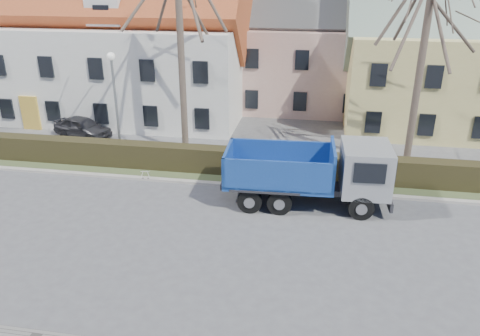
% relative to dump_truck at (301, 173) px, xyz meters
% --- Properties ---
extents(ground, '(120.00, 120.00, 0.00)m').
position_rel_dump_truck_xyz_m(ground, '(-4.69, -3.36, -1.48)').
color(ground, '#505053').
extents(curb_far, '(80.00, 0.30, 0.12)m').
position_rel_dump_truck_xyz_m(curb_far, '(-4.69, 1.24, -1.42)').
color(curb_far, '#A19B91').
rests_on(curb_far, ground).
extents(grass_strip, '(80.00, 3.00, 0.10)m').
position_rel_dump_truck_xyz_m(grass_strip, '(-4.69, 2.84, -1.43)').
color(grass_strip, '#3F4C2B').
rests_on(grass_strip, ground).
extents(hedge, '(60.00, 0.90, 1.30)m').
position_rel_dump_truck_xyz_m(hedge, '(-4.69, 2.64, -0.83)').
color(hedge, black).
rests_on(hedge, ground).
extents(building_white, '(26.80, 10.80, 9.50)m').
position_rel_dump_truck_xyz_m(building_white, '(-17.69, 12.64, 3.27)').
color(building_white, silver).
rests_on(building_white, ground).
extents(building_pink, '(10.80, 8.80, 8.00)m').
position_rel_dump_truck_xyz_m(building_pink, '(-0.69, 16.64, 2.52)').
color(building_pink, tan).
rests_on(building_pink, ground).
extents(tree_1, '(9.20, 9.20, 12.65)m').
position_rel_dump_truck_xyz_m(tree_1, '(-6.69, 5.14, 4.85)').
color(tree_1, brown).
rests_on(tree_1, ground).
extents(tree_2, '(8.00, 8.00, 11.00)m').
position_rel_dump_truck_xyz_m(tree_2, '(5.31, 5.14, 4.02)').
color(tree_2, brown).
rests_on(tree_2, ground).
extents(dump_truck, '(7.50, 3.05, 2.96)m').
position_rel_dump_truck_xyz_m(dump_truck, '(0.00, 0.00, 0.00)').
color(dump_truck, navy).
rests_on(dump_truck, ground).
extents(streetlight, '(0.46, 0.46, 5.86)m').
position_rel_dump_truck_xyz_m(streetlight, '(-9.91, 3.64, 1.45)').
color(streetlight, gray).
rests_on(streetlight, ground).
extents(cart_frame, '(0.65, 0.42, 0.56)m').
position_rel_dump_truck_xyz_m(cart_frame, '(-7.79, 1.12, -1.20)').
color(cart_frame, silver).
rests_on(cart_frame, ground).
extents(parked_car_a, '(4.08, 2.56, 1.29)m').
position_rel_dump_truck_xyz_m(parked_car_a, '(-13.71, 6.73, -0.83)').
color(parked_car_a, '#27272B').
rests_on(parked_car_a, ground).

